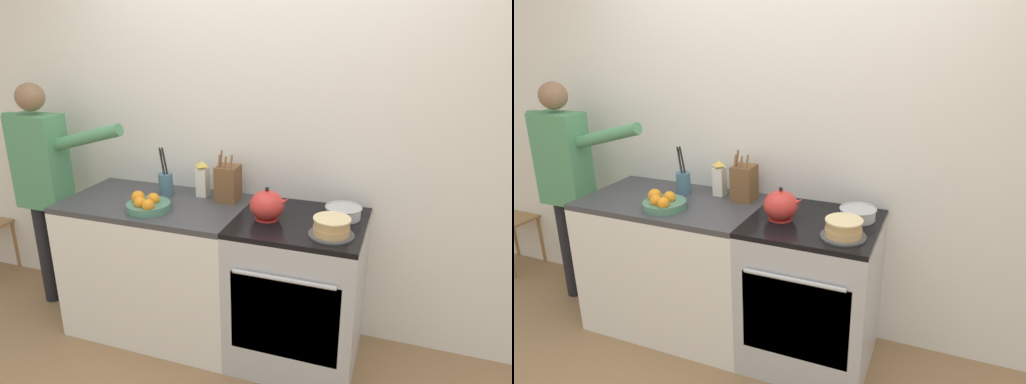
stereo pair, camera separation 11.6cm
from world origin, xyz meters
TOP-DOWN VIEW (x-y plane):
  - ground_plane at (0.00, 0.00)m, footprint 16.00×16.00m
  - wall_back at (0.00, 0.67)m, footprint 8.00×0.04m
  - counter_cabinet at (-0.65, 0.33)m, footprint 1.14×0.65m
  - stove_range at (0.29, 0.32)m, footprint 0.73×0.68m
  - layer_cake at (0.49, 0.18)m, footprint 0.24×0.24m
  - tea_kettle at (0.10, 0.28)m, footprint 0.24×0.20m
  - mixing_bowl at (0.51, 0.44)m, footprint 0.21×0.21m
  - knife_block at (-0.22, 0.49)m, footprint 0.13×0.14m
  - utensil_crock at (-0.65, 0.46)m, footprint 0.09×0.09m
  - fruit_bowl at (-0.61, 0.17)m, footprint 0.26×0.26m
  - milk_carton at (-0.41, 0.51)m, footprint 0.07×0.07m
  - person_baker at (-1.52, 0.33)m, footprint 0.92×0.20m

SIDE VIEW (x-z plane):
  - ground_plane at x=0.00m, z-range 0.00..0.00m
  - counter_cabinet at x=-0.65m, z-range 0.00..0.91m
  - stove_range at x=0.29m, z-range 0.00..0.91m
  - mixing_bowl at x=0.51m, z-range 0.91..0.98m
  - fruit_bowl at x=-0.61m, z-range 0.89..1.00m
  - layer_cake at x=0.49m, z-range 0.90..1.00m
  - person_baker at x=-1.52m, z-range 0.15..1.76m
  - tea_kettle at x=0.10m, z-range 0.89..1.09m
  - utensil_crock at x=-0.65m, z-range 0.83..1.15m
  - milk_carton at x=-0.41m, z-range 0.90..1.13m
  - knife_block at x=-0.22m, z-range 0.86..1.18m
  - wall_back at x=0.00m, z-range 0.00..2.60m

